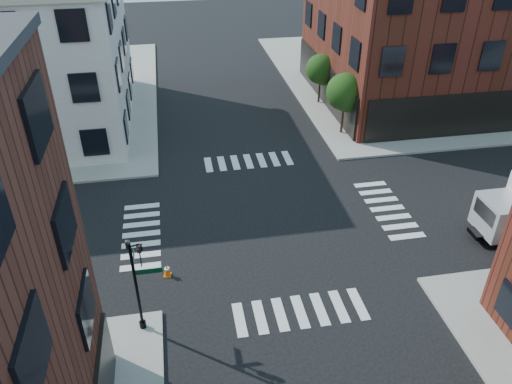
{
  "coord_description": "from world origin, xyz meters",
  "views": [
    {
      "loc": [
        -4.7,
        -22.19,
        16.25
      ],
      "look_at": [
        -0.87,
        -0.79,
        2.5
      ],
      "focal_mm": 35.0,
      "sensor_mm": 36.0,
      "label": 1
    }
  ],
  "objects": [
    {
      "name": "signal_pole",
      "position": [
        -6.72,
        -6.68,
        2.86
      ],
      "size": [
        1.29,
        1.24,
        4.6
      ],
      "color": "black",
      "rests_on": "ground"
    },
    {
      "name": "building_ne",
      "position": [
        20.5,
        16.0,
        6.0
      ],
      "size": [
        25.0,
        16.0,
        12.0
      ],
      "primitive_type": "cube",
      "color": "#421B10",
      "rests_on": "ground"
    },
    {
      "name": "traffic_cone",
      "position": [
        -5.7,
        -3.57,
        0.31
      ],
      "size": [
        0.42,
        0.42,
        0.65
      ],
      "rotation": [
        0.0,
        0.0,
        -0.22
      ],
      "color": "orange",
      "rests_on": "ground"
    },
    {
      "name": "ground",
      "position": [
        0.0,
        0.0,
        0.0
      ],
      "size": [
        120.0,
        120.0,
        0.0
      ],
      "primitive_type": "plane",
      "color": "black",
      "rests_on": "ground"
    },
    {
      "name": "sidewalk_ne",
      "position": [
        21.0,
        21.0,
        0.07
      ],
      "size": [
        30.0,
        30.0,
        0.15
      ],
      "primitive_type": "cube",
      "color": "gray",
      "rests_on": "ground"
    },
    {
      "name": "tree_near",
      "position": [
        7.56,
        9.98,
        3.16
      ],
      "size": [
        2.69,
        2.69,
        4.49
      ],
      "color": "black",
      "rests_on": "ground"
    },
    {
      "name": "tree_far",
      "position": [
        7.56,
        15.98,
        2.87
      ],
      "size": [
        2.43,
        2.43,
        4.07
      ],
      "color": "black",
      "rests_on": "ground"
    }
  ]
}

